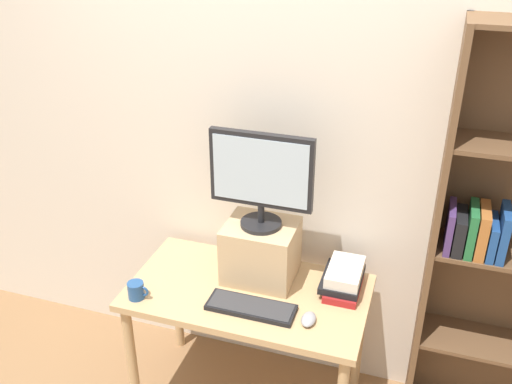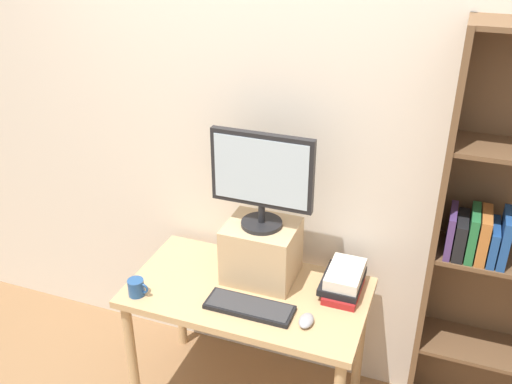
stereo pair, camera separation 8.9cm
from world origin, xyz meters
name	(u,v)px [view 2 (the right image)]	position (x,y,z in m)	size (l,w,h in m)	color
back_wall	(276,149)	(0.00, 0.41, 1.30)	(7.00, 0.08, 2.60)	beige
desk	(248,305)	(0.00, 0.00, 0.63)	(1.15, 0.63, 0.72)	tan
riser_box	(261,251)	(0.02, 0.13, 0.87)	(0.34, 0.29, 0.30)	tan
computer_monitor	(262,177)	(0.02, 0.13, 1.28)	(0.49, 0.20, 0.47)	black
keyboard	(249,307)	(0.06, -0.14, 0.73)	(0.41, 0.15, 0.02)	black
computer_mouse	(306,321)	(0.33, -0.14, 0.74)	(0.06, 0.10, 0.04)	#99999E
book_stack	(344,280)	(0.44, 0.15, 0.78)	(0.19, 0.29, 0.12)	maroon
coffee_mug	(137,288)	(-0.48, -0.22, 0.76)	(0.11, 0.08, 0.08)	#234C84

